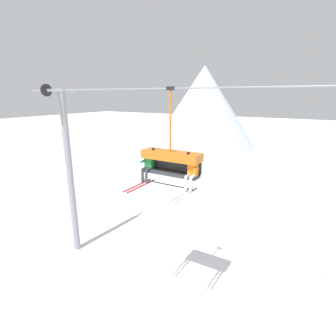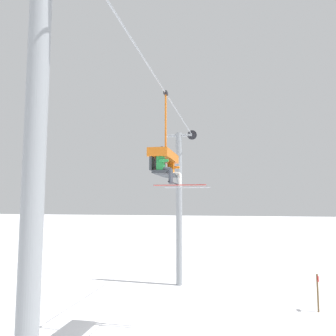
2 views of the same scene
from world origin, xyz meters
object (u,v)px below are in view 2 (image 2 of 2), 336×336
object	(u,v)px
trail_sign	(318,290)
skier_green	(164,165)
lift_tower_far	(179,203)
chairlift_chair	(164,159)
lift_tower_near	(33,207)
skier_orange	(174,170)

from	to	relation	value
trail_sign	skier_green	bearing A→B (deg)	132.46
lift_tower_far	chairlift_chair	world-z (taller)	lift_tower_far
chairlift_chair	lift_tower_near	bearing A→B (deg)	173.86
chairlift_chair	skier_green	xyz separation A→B (m)	(-0.91, -0.21, -0.29)
skier_orange	trail_sign	xyz separation A→B (m)	(3.42, -5.71, -5.05)
lift_tower_near	skier_orange	size ratio (longest dim) A/B	5.28
skier_orange	trail_sign	world-z (taller)	skier_orange
skier_green	lift_tower_far	bearing A→B (deg)	6.15
lift_tower_near	lift_tower_far	size ratio (longest dim) A/B	1.00
lift_tower_far	skier_green	world-z (taller)	lift_tower_far
lift_tower_near	trail_sign	xyz separation A→B (m)	(10.93, -6.64, -3.75)
trail_sign	skier_orange	bearing A→B (deg)	120.88
lift_tower_far	lift_tower_near	bearing A→B (deg)	180.00
skier_orange	skier_green	bearing A→B (deg)	180.00
skier_orange	trail_sign	bearing A→B (deg)	-59.12
chairlift_chair	skier_green	world-z (taller)	chairlift_chair
lift_tower_near	chairlift_chair	bearing A→B (deg)	-6.14
chairlift_chair	skier_orange	world-z (taller)	chairlift_chair
skier_green	skier_orange	xyz separation A→B (m)	(1.81, 0.00, 0.00)
chairlift_chair	trail_sign	xyz separation A→B (m)	(4.32, -5.93, -5.34)
chairlift_chair	skier_orange	bearing A→B (deg)	-13.28
lift_tower_far	skier_orange	distance (m)	6.95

